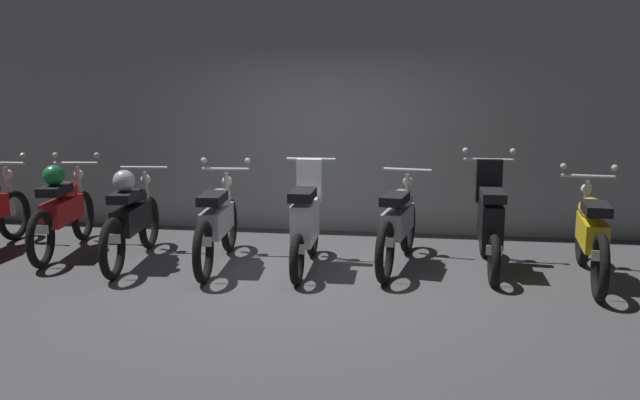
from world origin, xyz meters
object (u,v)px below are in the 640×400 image
Objects in this scene: motorbike_slot_6 at (490,222)px; motorbike_slot_7 at (591,234)px; motorbike_slot_3 at (217,222)px; motorbike_slot_2 at (132,217)px; motorbike_slot_5 at (398,223)px; motorbike_slot_4 at (306,222)px; motorbike_slot_1 at (63,209)px.

motorbike_slot_7 is (0.99, -0.26, -0.04)m from motorbike_slot_6.
motorbike_slot_3 is at bearing 179.87° from motorbike_slot_7.
motorbike_slot_2 is at bearing -178.37° from motorbike_slot_3.
motorbike_slot_7 is at bearing -7.39° from motorbike_slot_5.
motorbike_slot_4 is 1.02m from motorbike_slot_5.
motorbike_slot_4 is at bearing -173.16° from motorbike_slot_6.
motorbike_slot_5 is at bearing 7.10° from motorbike_slot_3.
motorbike_slot_1 is 4.95m from motorbike_slot_6.
motorbike_slot_5 is at bearing 13.32° from motorbike_slot_4.
motorbike_slot_5 is 1.15× the size of motorbike_slot_6.
motorbike_slot_5 is 1.00× the size of motorbike_slot_7.
motorbike_slot_7 is (4.95, 0.02, -0.03)m from motorbike_slot_2.
motorbike_slot_1 is 3.96m from motorbike_slot_5.
motorbike_slot_4 is 1.99m from motorbike_slot_6.
motorbike_slot_6 is 1.03m from motorbike_slot_7.
motorbike_slot_2 reaches higher than motorbike_slot_5.
motorbike_slot_6 is at bearing 165.39° from motorbike_slot_7.
motorbike_slot_1 is at bearing 179.75° from motorbike_slot_5.
motorbike_slot_5 is (1.98, 0.25, -0.00)m from motorbike_slot_3.
motorbike_slot_2 is at bearing -16.46° from motorbike_slot_1.
motorbike_slot_3 and motorbike_slot_7 have the same top height.
motorbike_slot_5 is (2.97, 0.28, -0.04)m from motorbike_slot_2.
motorbike_slot_1 is at bearing 175.14° from motorbike_slot_4.
motorbike_slot_3 is at bearing -172.90° from motorbike_slot_5.
motorbike_slot_5 is at bearing 5.29° from motorbike_slot_2.
motorbike_slot_2 is 1.00× the size of motorbike_slot_3.
motorbike_slot_1 is at bearing 177.37° from motorbike_slot_7.
motorbike_slot_3 reaches higher than motorbike_slot_2.
motorbike_slot_1 is 1.00× the size of motorbike_slot_3.
motorbike_slot_4 is 1.00× the size of motorbike_slot_6.
motorbike_slot_4 is 2.97m from motorbike_slot_7.
motorbike_slot_1 is at bearing 172.39° from motorbike_slot_3.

